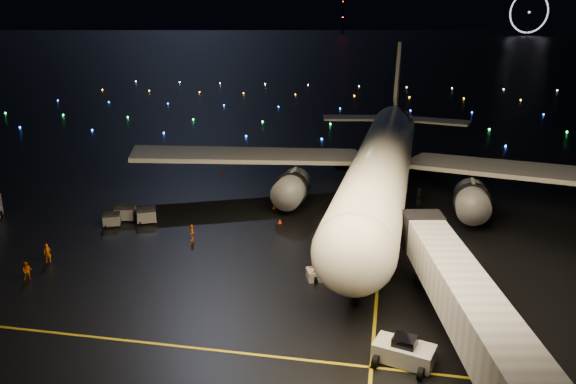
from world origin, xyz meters
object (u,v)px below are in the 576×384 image
crew_b (27,271)px  baggage_cart_1 (112,220)px  airliner (386,129)px  crew_c (192,233)px  pushback_tug (404,350)px  baggage_cart_0 (147,216)px  belt_loader (330,263)px  crew_a (48,253)px  baggage_cart_2 (125,213)px

crew_b → baggage_cart_1: 13.86m
airliner → crew_c: (-19.18, -17.74, -8.34)m
pushback_tug → baggage_cart_0: size_ratio=1.90×
belt_loader → baggage_cart_1: bearing=141.6°
baggage_cart_0 → crew_a: bearing=-137.1°
crew_b → crew_c: (11.25, 11.44, 0.04)m
crew_a → baggage_cart_0: crew_a is taller
baggage_cart_1 → airliner: bearing=4.7°
crew_c → airliner: bearing=124.4°
belt_loader → crew_b: 26.94m
airliner → belt_loader: airliner is taller
belt_loader → baggage_cart_0: bearing=135.2°
pushback_tug → belt_loader: (-6.43, 11.84, 0.49)m
airliner → pushback_tug: size_ratio=16.33×
crew_c → baggage_cart_0: crew_c is taller
airliner → crew_a: size_ratio=35.40×
baggage_cart_0 → crew_c: bearing=-55.6°
pushback_tug → baggage_cart_2: pushback_tug is taller
pushback_tug → baggage_cart_0: 36.05m
pushback_tug → baggage_cart_2: (-31.23, 22.41, -0.04)m
crew_c → baggage_cart_1: 10.59m
belt_loader → crew_a: belt_loader is taller
baggage_cart_1 → crew_b: bearing=-116.7°
airliner → crew_b: (-30.43, -29.18, -8.37)m
crew_c → baggage_cart_1: crew_c is taller
airliner → belt_loader: bearing=-96.8°
pushback_tug → baggage_cart_1: bearing=163.9°
baggage_cart_0 → belt_loader: bearing=-49.8°
crew_a → baggage_cart_0: (4.80, 11.75, -0.03)m
airliner → baggage_cart_0: (-26.09, -13.63, -8.34)m
crew_b → baggage_cart_1: size_ratio=0.94×
airliner → baggage_cart_2: airliner is taller
belt_loader → baggage_cart_2: bearing=137.1°
airliner → baggage_cart_2: size_ratio=30.34×
airliner → crew_c: airliner is taller
crew_a → baggage_cart_1: (1.39, 10.03, -0.14)m
crew_a → baggage_cart_2: bearing=61.4°
crew_b → baggage_cart_1: bearing=62.8°
belt_loader → crew_a: bearing=163.4°
belt_loader → pushback_tug: bearing=-81.3°
crew_c → baggage_cart_0: 8.03m
baggage_cart_2 → belt_loader: bearing=-33.1°
baggage_cart_1 → belt_loader: bearing=-41.3°
baggage_cart_1 → crew_a: bearing=-120.7°
crew_c → baggage_cart_1: size_ratio=0.98×
pushback_tug → crew_c: 28.09m
pushback_tug → crew_b: bearing=-174.8°
airliner → crew_b: size_ratio=37.83×
crew_a → crew_c: size_ratio=1.02×
pushback_tug → belt_loader: 13.48m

